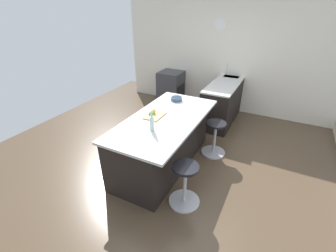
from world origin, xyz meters
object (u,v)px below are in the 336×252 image
stool_by_window (215,139)px  water_bottle (152,123)px  apple_green (151,114)px  oven_range (171,88)px  kitchen_island (163,141)px  apple_yellow (153,111)px  stool_middle (185,186)px  fruit_bowl (177,99)px  cutting_board (155,116)px

stool_by_window → water_bottle: 1.47m
apple_green → oven_range: bearing=-160.2°
kitchen_island → apple_yellow: size_ratio=26.18×
stool_middle → fruit_bowl: fruit_bowl is taller
cutting_board → water_bottle: size_ratio=1.15×
apple_green → water_bottle: bearing=33.3°
apple_green → fruit_bowl: apple_green is taller
cutting_board → apple_green: 0.09m
stool_by_window → apple_yellow: size_ratio=7.81×
water_bottle → apple_yellow: bearing=-151.6°
kitchen_island → apple_green: 0.53m
oven_range → water_bottle: size_ratio=2.81×
cutting_board → apple_green: size_ratio=4.62×
oven_range → apple_green: 2.82m
fruit_bowl → apple_yellow: bearing=-6.3°
water_bottle → kitchen_island: bearing=-171.5°
apple_yellow → kitchen_island: bearing=83.0°
cutting_board → apple_green: apple_green is taller
oven_range → fruit_bowl: 2.09m
apple_yellow → water_bottle: water_bottle is taller
kitchen_island → apple_green: size_ratio=27.63×
stool_by_window → apple_green: size_ratio=8.24×
cutting_board → water_bottle: bearing=24.7°
stool_by_window → cutting_board: bearing=-50.1°
apple_yellow → water_bottle: (0.46, 0.25, 0.06)m
apple_green → water_bottle: 0.42m
oven_range → apple_green: size_ratio=11.25×
apple_yellow → water_bottle: bearing=28.4°
stool_middle → fruit_bowl: bearing=-150.3°
oven_range → kitchen_island: (2.51, 1.10, 0.01)m
apple_green → water_bottle: size_ratio=0.25×
stool_by_window → water_bottle: (1.12, -0.64, 0.71)m
stool_middle → oven_range: bearing=-150.5°
stool_middle → apple_yellow: (-0.70, -0.89, 0.65)m
apple_yellow → apple_green: apple_yellow is taller
kitchen_island → stool_by_window: bearing=134.0°
oven_range → apple_green: apple_green is taller
apple_green → water_bottle: (0.35, 0.23, 0.06)m
stool_middle → stool_by_window: bearing=180.0°
kitchen_island → fruit_bowl: fruit_bowl is taller
cutting_board → fruit_bowl: (-0.76, 0.02, 0.03)m
oven_range → kitchen_island: 2.75m
stool_middle → apple_green: 1.23m
oven_range → water_bottle: (2.95, 1.17, 0.57)m
fruit_bowl → stool_middle: bearing=29.7°
cutting_board → water_bottle: 0.48m
stool_middle → cutting_board: size_ratio=1.78×
apple_green → fruit_bowl: 0.84m
kitchen_island → stool_by_window: size_ratio=3.35×
kitchen_island → cutting_board: 0.47m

